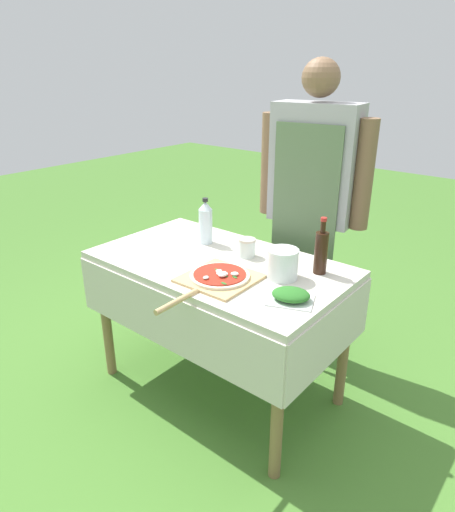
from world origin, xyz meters
The scene contains 9 objects.
ground_plane centered at (0.00, 0.00, 0.00)m, with size 12.00×12.00×0.00m, color #477A2D.
prep_table centered at (0.00, 0.00, 0.64)m, with size 1.25×0.73×0.75m.
person_cook centered at (0.15, 0.60, 0.98)m, with size 0.62×0.25×1.66m.
pizza_on_peel centered at (0.14, -0.17, 0.76)m, with size 0.31×0.54×0.05m.
oil_bottle centered at (0.44, 0.19, 0.85)m, with size 0.06×0.06×0.26m.
water_bottle centered at (-0.21, 0.14, 0.86)m, with size 0.07×0.07×0.24m.
herb_container centered at (0.49, -0.12, 0.77)m, with size 0.22×0.20×0.05m.
mixing_tub centered at (0.34, 0.04, 0.82)m, with size 0.14×0.14×0.13m, color silver.
sauce_jar centered at (0.07, 0.13, 0.79)m, with size 0.08×0.08×0.09m.
Camera 1 is at (1.32, -1.53, 1.63)m, focal length 32.00 mm.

